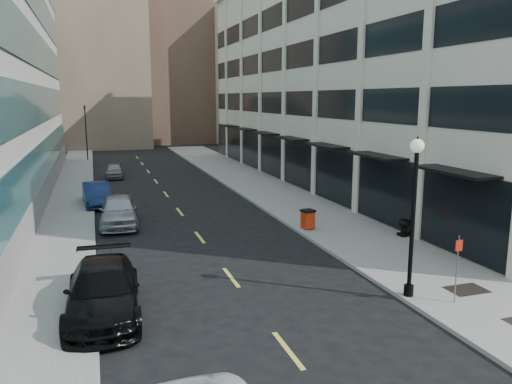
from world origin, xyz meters
TOP-DOWN VIEW (x-y plane):
  - sidewalk_right at (7.50, 20.00)m, footprint 5.00×80.00m
  - sidewalk_left at (-6.50, 20.00)m, footprint 3.00×80.00m
  - building_right at (16.94, 26.99)m, footprint 15.30×46.50m
  - skyline_tan_near at (-4.00, 68.00)m, footprint 14.00×18.00m
  - skyline_brown at (8.00, 72.00)m, footprint 12.00×16.00m
  - skyline_tan_far at (-14.00, 78.00)m, footprint 12.00×14.00m
  - skyline_stone at (18.00, 66.00)m, footprint 10.00×14.00m
  - grate_far at (7.60, 3.80)m, footprint 1.40×1.00m
  - road_centerline at (0.00, 17.00)m, footprint 0.15×68.20m
  - traffic_signal at (-5.50, 48.00)m, footprint 0.66×0.66m
  - car_black_pickup at (-4.80, 6.00)m, footprint 2.54×5.70m
  - car_silver_sedan at (-3.70, 17.69)m, footprint 2.28×5.06m
  - car_blue_sedan at (-4.80, 23.46)m, footprint 1.92×4.67m
  - car_grey_sedan at (-3.20, 35.00)m, footprint 1.76×3.86m
  - trash_bin at (5.62, 13.33)m, footprint 0.71×0.75m
  - lamppost at (5.30, 4.00)m, footprint 0.46×0.46m
  - sign_post at (6.40, 2.99)m, footprint 0.27×0.06m
  - urn_planter at (9.60, 10.60)m, footprint 0.63×0.63m

SIDE VIEW (x-z plane):
  - road_centerline at x=0.00m, z-range 0.00..0.01m
  - sidewalk_right at x=7.50m, z-range 0.00..0.15m
  - sidewalk_left at x=-6.50m, z-range 0.00..0.15m
  - grate_far at x=7.60m, z-range 0.15..0.16m
  - car_grey_sedan at x=-3.20m, z-range 0.00..1.29m
  - urn_planter at x=9.60m, z-range 0.24..1.11m
  - trash_bin at x=5.62m, z-range 0.19..1.21m
  - car_blue_sedan at x=-4.80m, z-range 0.00..1.51m
  - car_black_pickup at x=-4.80m, z-range 0.00..1.62m
  - car_silver_sedan at x=-3.70m, z-range 0.00..1.69m
  - sign_post at x=6.40m, z-range 0.49..2.82m
  - lamppost at x=5.30m, z-range 0.64..6.20m
  - traffic_signal at x=-5.50m, z-range 2.23..9.21m
  - building_right at x=16.94m, z-range -0.13..18.12m
  - skyline_stone at x=18.00m, z-range 0.00..20.00m
  - skyline_tan_far at x=-14.00m, z-range 0.00..22.00m
  - skyline_tan_near at x=-4.00m, z-range 0.00..28.00m
  - skyline_brown at x=8.00m, z-range 0.00..34.00m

